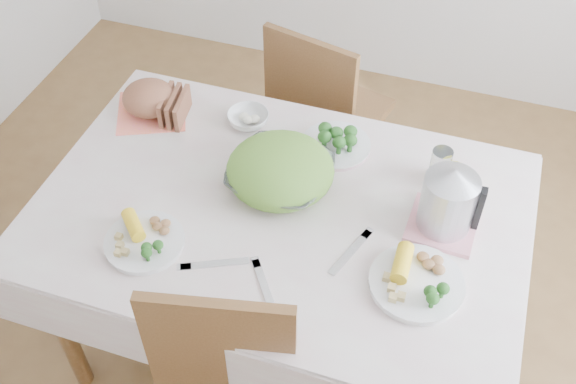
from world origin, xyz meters
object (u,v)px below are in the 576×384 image
(salad_bowl, at_px, (280,176))
(electric_kettle, at_px, (449,199))
(dining_table, at_px, (281,282))
(dinner_plate_right, at_px, (416,283))
(chair_far, at_px, (331,109))
(dinner_plate_left, at_px, (145,242))
(yellow_mug, at_px, (452,179))

(salad_bowl, relative_size, electric_kettle, 1.43)
(dining_table, relative_size, dinner_plate_right, 5.24)
(dining_table, xyz_separation_m, chair_far, (-0.07, 0.86, 0.09))
(dining_table, height_order, electric_kettle, electric_kettle)
(dinner_plate_left, height_order, dinner_plate_right, dinner_plate_right)
(yellow_mug, height_order, electric_kettle, electric_kettle)
(dining_table, distance_m, yellow_mug, 0.69)
(chair_far, height_order, electric_kettle, electric_kettle)
(yellow_mug, bearing_deg, dinner_plate_left, -147.85)
(dining_table, bearing_deg, yellow_mug, 27.28)
(dining_table, bearing_deg, dinner_plate_left, -141.53)
(chair_far, relative_size, salad_bowl, 2.88)
(salad_bowl, xyz_separation_m, electric_kettle, (0.52, -0.01, 0.08))
(chair_far, relative_size, electric_kettle, 4.12)
(chair_far, height_order, yellow_mug, chair_far)
(salad_bowl, relative_size, yellow_mug, 3.18)
(dining_table, xyz_separation_m, electric_kettle, (0.49, 0.08, 0.51))
(electric_kettle, bearing_deg, salad_bowl, -165.78)
(dinner_plate_right, bearing_deg, dinner_plate_left, -172.43)
(chair_far, bearing_deg, yellow_mug, 146.14)
(salad_bowl, height_order, yellow_mug, same)
(salad_bowl, xyz_separation_m, dinner_plate_left, (-0.30, -0.36, -0.03))
(dining_table, height_order, dinner_plate_right, dinner_plate_right)
(yellow_mug, bearing_deg, chair_far, 132.20)
(dining_table, height_order, chair_far, chair_far)
(salad_bowl, xyz_separation_m, yellow_mug, (0.51, 0.15, 0.00))
(dinner_plate_left, relative_size, electric_kettle, 1.06)
(yellow_mug, relative_size, electric_kettle, 0.45)
(dining_table, distance_m, chair_far, 0.87)
(chair_far, relative_size, dinner_plate_left, 3.89)
(dining_table, distance_m, dinner_plate_left, 0.58)
(dinner_plate_right, bearing_deg, dining_table, 160.94)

